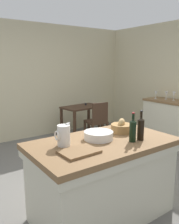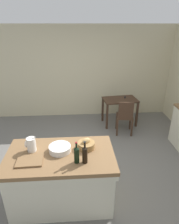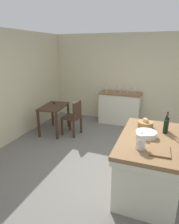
{
  "view_description": "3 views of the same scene",
  "coord_description": "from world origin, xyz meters",
  "px_view_note": "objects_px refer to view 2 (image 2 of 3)",
  "views": [
    {
      "loc": [
        -1.96,
        -2.55,
        1.69
      ],
      "look_at": [
        0.08,
        0.32,
        0.97
      ],
      "focal_mm": 37.43,
      "sensor_mm": 36.0,
      "label": 1
    },
    {
      "loc": [
        -0.2,
        -3.03,
        2.59
      ],
      "look_at": [
        0.05,
        0.48,
        1.0
      ],
      "focal_mm": 31.43,
      "sensor_mm": 36.0,
      "label": 2
    },
    {
      "loc": [
        -3.35,
        -0.78,
        2.18
      ],
      "look_at": [
        0.13,
        0.53,
        0.97
      ],
      "focal_mm": 31.6,
      "sensor_mm": 36.0,
      "label": 3
    }
  ],
  "objects_px": {
    "writing_desk": "(120,103)",
    "wooden_chair": "(125,116)",
    "pitcher": "(31,144)",
    "island_table": "(62,176)",
    "wine_bottle_amber": "(77,154)",
    "wine_bottle_dark": "(85,154)",
    "wash_bowl": "(60,149)",
    "cutting_board": "(30,161)",
    "bread_basket": "(86,145)"
  },
  "relations": [
    {
      "from": "cutting_board",
      "to": "island_table",
      "type": "bearing_deg",
      "value": 19.88
    },
    {
      "from": "pitcher",
      "to": "cutting_board",
      "type": "distance_m",
      "value": 0.27
    },
    {
      "from": "wine_bottle_dark",
      "to": "wine_bottle_amber",
      "type": "height_order",
      "value": "wine_bottle_dark"
    },
    {
      "from": "island_table",
      "to": "wash_bowl",
      "type": "distance_m",
      "value": 0.46
    },
    {
      "from": "wine_bottle_dark",
      "to": "wash_bowl",
      "type": "bearing_deg",
      "value": 141.48
    },
    {
      "from": "writing_desk",
      "to": "bread_basket",
      "type": "height_order",
      "value": "bread_basket"
    },
    {
      "from": "cutting_board",
      "to": "wine_bottle_dark",
      "type": "relative_size",
      "value": 1.07
    },
    {
      "from": "island_table",
      "to": "wine_bottle_amber",
      "type": "xyz_separation_m",
      "value": [
        0.24,
        -0.2,
        0.54
      ]
    },
    {
      "from": "writing_desk",
      "to": "wine_bottle_amber",
      "type": "height_order",
      "value": "wine_bottle_amber"
    },
    {
      "from": "wooden_chair",
      "to": "wash_bowl",
      "type": "distance_m",
      "value": 2.45
    },
    {
      "from": "writing_desk",
      "to": "pitcher",
      "type": "xyz_separation_m",
      "value": [
        -1.85,
        -2.44,
        0.38
      ]
    },
    {
      "from": "writing_desk",
      "to": "wine_bottle_dark",
      "type": "distance_m",
      "value": 3.0
    },
    {
      "from": "wooden_chair",
      "to": "island_table",
      "type": "bearing_deg",
      "value": -125.97
    },
    {
      "from": "pitcher",
      "to": "writing_desk",
      "type": "bearing_deg",
      "value": 52.87
    },
    {
      "from": "wash_bowl",
      "to": "bread_basket",
      "type": "distance_m",
      "value": 0.39
    },
    {
      "from": "island_table",
      "to": "wine_bottle_dark",
      "type": "bearing_deg",
      "value": -31.1
    },
    {
      "from": "island_table",
      "to": "writing_desk",
      "type": "bearing_deg",
      "value": 60.69
    },
    {
      "from": "bread_basket",
      "to": "wine_bottle_amber",
      "type": "height_order",
      "value": "wine_bottle_amber"
    },
    {
      "from": "island_table",
      "to": "cutting_board",
      "type": "bearing_deg",
      "value": -160.12
    },
    {
      "from": "writing_desk",
      "to": "cutting_board",
      "type": "height_order",
      "value": "cutting_board"
    },
    {
      "from": "island_table",
      "to": "wooden_chair",
      "type": "xyz_separation_m",
      "value": [
        1.45,
        1.99,
        0.02
      ]
    },
    {
      "from": "wash_bowl",
      "to": "wine_bottle_amber",
      "type": "height_order",
      "value": "wine_bottle_amber"
    },
    {
      "from": "writing_desk",
      "to": "wooden_chair",
      "type": "xyz_separation_m",
      "value": [
        0.01,
        -0.56,
        -0.12
      ]
    },
    {
      "from": "wine_bottle_dark",
      "to": "wine_bottle_amber",
      "type": "bearing_deg",
      "value": 174.03
    },
    {
      "from": "island_table",
      "to": "pitcher",
      "type": "height_order",
      "value": "pitcher"
    },
    {
      "from": "pitcher",
      "to": "island_table",
      "type": "bearing_deg",
      "value": -14.78
    },
    {
      "from": "writing_desk",
      "to": "wine_bottle_dark",
      "type": "xyz_separation_m",
      "value": [
        -1.08,
        -2.76,
        0.4
      ]
    },
    {
      "from": "writing_desk",
      "to": "pitcher",
      "type": "distance_m",
      "value": 3.09
    },
    {
      "from": "wooden_chair",
      "to": "pitcher",
      "type": "distance_m",
      "value": 2.69
    },
    {
      "from": "writing_desk",
      "to": "wash_bowl",
      "type": "relative_size",
      "value": 2.99
    },
    {
      "from": "wooden_chair",
      "to": "pitcher",
      "type": "height_order",
      "value": "pitcher"
    },
    {
      "from": "writing_desk",
      "to": "wooden_chair",
      "type": "distance_m",
      "value": 0.57
    },
    {
      "from": "wash_bowl",
      "to": "pitcher",
      "type": "bearing_deg",
      "value": 174.61
    },
    {
      "from": "cutting_board",
      "to": "wine_bottle_amber",
      "type": "distance_m",
      "value": 0.65
    },
    {
      "from": "wine_bottle_amber",
      "to": "pitcher",
      "type": "bearing_deg",
      "value": 154.79
    },
    {
      "from": "wooden_chair",
      "to": "wine_bottle_dark",
      "type": "bearing_deg",
      "value": -116.49
    },
    {
      "from": "wash_bowl",
      "to": "cutting_board",
      "type": "relative_size",
      "value": 0.91
    },
    {
      "from": "wooden_chair",
      "to": "wine_bottle_amber",
      "type": "height_order",
      "value": "wine_bottle_amber"
    },
    {
      "from": "bread_basket",
      "to": "writing_desk",
      "type": "bearing_deg",
      "value": 66.63
    },
    {
      "from": "bread_basket",
      "to": "wine_bottle_dark",
      "type": "relative_size",
      "value": 0.78
    },
    {
      "from": "wash_bowl",
      "to": "wine_bottle_dark",
      "type": "height_order",
      "value": "wine_bottle_dark"
    },
    {
      "from": "writing_desk",
      "to": "bread_basket",
      "type": "xyz_separation_m",
      "value": [
        -1.05,
        -2.43,
        0.33
      ]
    },
    {
      "from": "island_table",
      "to": "wine_bottle_amber",
      "type": "distance_m",
      "value": 0.62
    },
    {
      "from": "writing_desk",
      "to": "wooden_chair",
      "type": "height_order",
      "value": "wooden_chair"
    },
    {
      "from": "wine_bottle_amber",
      "to": "writing_desk",
      "type": "bearing_deg",
      "value": 66.54
    },
    {
      "from": "island_table",
      "to": "writing_desk",
      "type": "distance_m",
      "value": 2.93
    },
    {
      "from": "wooden_chair",
      "to": "bread_basket",
      "type": "distance_m",
      "value": 2.2
    },
    {
      "from": "wash_bowl",
      "to": "island_table",
      "type": "bearing_deg",
      "value": -86.14
    },
    {
      "from": "cutting_board",
      "to": "writing_desk",
      "type": "bearing_deg",
      "value": 55.84
    },
    {
      "from": "pitcher",
      "to": "cutting_board",
      "type": "bearing_deg",
      "value": -85.59
    }
  ]
}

